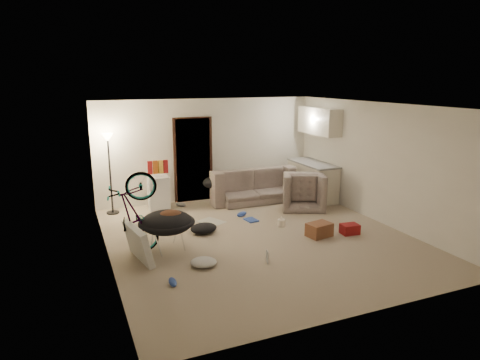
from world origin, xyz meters
name	(u,v)px	position (x,y,z in m)	size (l,w,h in m)	color
floor	(259,238)	(0.00, 0.00, -0.01)	(5.50, 6.00, 0.02)	tan
ceiling	(260,105)	(0.00, 0.00, 2.51)	(5.50, 6.00, 0.02)	white
wall_back	(208,150)	(0.00, 3.01, 1.25)	(5.50, 0.02, 2.50)	white
wall_front	(365,224)	(0.00, -3.01, 1.25)	(5.50, 0.02, 2.50)	white
wall_left	(104,188)	(-2.76, 0.00, 1.25)	(0.02, 6.00, 2.50)	white
wall_right	(379,163)	(2.76, 0.00, 1.25)	(0.02, 6.00, 2.50)	white
doorway	(193,160)	(-0.40, 2.97, 1.02)	(0.85, 0.10, 2.04)	black
door_trim	(193,160)	(-0.40, 2.94, 1.02)	(0.97, 0.04, 2.10)	#381D13
floor_lamp	(109,156)	(-2.40, 2.65, 1.31)	(0.28, 0.28, 1.81)	black
kitchen_counter	(312,181)	(2.43, 2.00, 0.44)	(0.60, 1.50, 0.88)	silver
counter_top	(313,163)	(2.43, 2.00, 0.90)	(0.64, 1.54, 0.04)	gray
kitchen_uppers	(319,121)	(2.56, 2.00, 1.95)	(0.38, 1.40, 0.65)	silver
sofa	(250,188)	(0.90, 2.45, 0.31)	(2.14, 0.84, 0.63)	#3A413A
armchair	(302,193)	(1.82, 1.48, 0.31)	(0.97, 0.85, 0.63)	#3A413A
bicycle	(135,233)	(-2.30, 0.09, 0.40)	(0.53, 1.51, 0.79)	black
book_asset	(268,264)	(-0.38, -1.18, 0.01)	(0.16, 0.21, 0.02)	maroon
mini_fridge	(159,193)	(-1.36, 2.55, 0.39)	(0.46, 0.46, 0.78)	white
snack_box_0	(150,168)	(-1.53, 2.55, 1.00)	(0.10, 0.07, 0.30)	maroon
snack_box_1	(155,167)	(-1.41, 2.55, 1.00)	(0.10, 0.07, 0.30)	#BB5517
snack_box_2	(160,167)	(-1.29, 2.55, 1.00)	(0.10, 0.07, 0.30)	gold
snack_box_3	(166,166)	(-1.17, 2.55, 1.00)	(0.10, 0.07, 0.30)	maroon
saucer_chair	(167,227)	(-1.74, 0.09, 0.42)	(0.99, 0.99, 0.70)	silver
hoodie	(170,217)	(-1.69, 0.06, 0.62)	(0.48, 0.40, 0.22)	#58301E
sofa_drape	(214,182)	(-0.05, 2.45, 0.54)	(0.56, 0.46, 0.28)	black
tv_box	(138,243)	(-2.30, -0.19, 0.30)	(0.11, 0.92, 0.61)	silver
drink_case_a	(319,230)	(1.11, -0.38, 0.13)	(0.46, 0.33, 0.26)	brown
drink_case_b	(350,229)	(1.73, -0.50, 0.10)	(0.34, 0.25, 0.20)	maroon
juicer	(281,222)	(0.70, 0.40, 0.09)	(0.15, 0.15, 0.22)	white
newspaper	(211,222)	(-0.53, 1.22, 0.00)	(0.40, 0.53, 0.01)	beige
book_blue	(251,220)	(0.27, 0.97, 0.02)	(0.22, 0.30, 0.03)	#3250B4
book_white	(169,227)	(-1.45, 1.24, 0.01)	(0.20, 0.26, 0.02)	silver
shoe_0	(242,214)	(0.20, 1.31, 0.05)	(0.29, 0.12, 0.11)	#3250B4
shoe_1	(181,205)	(-0.85, 2.55, 0.05)	(0.28, 0.11, 0.10)	slate
shoe_2	(173,282)	(-1.99, -1.27, 0.05)	(0.27, 0.11, 0.10)	#3250B4
clothes_lump_a	(204,228)	(-0.89, 0.68, 0.09)	(0.54, 0.47, 0.17)	black
clothes_lump_b	(220,199)	(0.15, 2.55, 0.07)	(0.44, 0.38, 0.13)	black
clothes_lump_c	(204,262)	(-1.37, -0.81, 0.07)	(0.43, 0.37, 0.13)	silver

